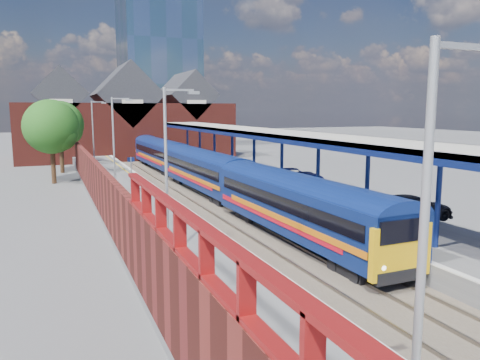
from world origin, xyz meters
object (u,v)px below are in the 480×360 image
object	(u,v)px
platform_sign	(131,167)
parked_car_dark	(411,207)
train	(179,159)
parked_car_blue	(295,176)
lamp_post_a	(429,275)
lamp_post_c	(115,140)
lamp_post_b	(169,163)
lamp_post_d	(94,130)

from	to	relation	value
platform_sign	parked_car_dark	size ratio (longest dim) A/B	0.52
train	parked_car_blue	distance (m)	14.25
lamp_post_a	lamp_post_c	distance (m)	30.00
train	parked_car_blue	world-z (taller)	train
lamp_post_b	parked_car_dark	distance (m)	14.58
lamp_post_a	lamp_post_b	bearing A→B (deg)	90.00
lamp_post_b	lamp_post_c	size ratio (longest dim) A/B	1.00
parked_car_dark	lamp_post_c	bearing A→B (deg)	49.43
lamp_post_c	parked_car_dark	xyz separation A→B (m)	(14.12, -14.41, -3.29)
lamp_post_b	lamp_post_c	bearing A→B (deg)	90.00
lamp_post_a	lamp_post_b	xyz separation A→B (m)	(0.00, 14.00, 0.00)
lamp_post_a	parked_car_dark	distance (m)	21.29
lamp_post_b	lamp_post_d	distance (m)	32.00
train	parked_car_dark	size ratio (longest dim) A/B	13.63
lamp_post_d	platform_sign	size ratio (longest dim) A/B	2.80
lamp_post_c	platform_sign	world-z (taller)	lamp_post_c
parked_car_dark	parked_car_blue	size ratio (longest dim) A/B	1.01
platform_sign	lamp_post_c	bearing A→B (deg)	-124.26
platform_sign	parked_car_dark	xyz separation A→B (m)	(12.76, -16.41, -0.99)
lamp_post_b	lamp_post_d	xyz separation A→B (m)	(0.00, 32.00, 0.00)
lamp_post_d	platform_sign	xyz separation A→B (m)	(1.36, -14.00, -2.30)
lamp_post_a	lamp_post_d	bearing A→B (deg)	90.00
lamp_post_b	parked_car_blue	xyz separation A→B (m)	(14.32, 15.30, -3.32)
lamp_post_c	lamp_post_b	bearing A→B (deg)	-90.00
parked_car_dark	lamp_post_a	bearing A→B (deg)	142.85
train	lamp_post_b	size ratio (longest dim) A/B	9.42
platform_sign	lamp_post_d	bearing A→B (deg)	95.56
lamp_post_b	platform_sign	size ratio (longest dim) A/B	2.80
lamp_post_a	platform_sign	size ratio (longest dim) A/B	2.80
lamp_post_a	parked_car_dark	world-z (taller)	lamp_post_a
lamp_post_a	lamp_post_c	world-z (taller)	same
lamp_post_d	platform_sign	distance (m)	14.25
parked_car_blue	lamp_post_d	bearing A→B (deg)	55.36
lamp_post_c	parked_car_blue	xyz separation A→B (m)	(14.32, -0.70, -3.32)
lamp_post_d	platform_sign	bearing A→B (deg)	-84.44
lamp_post_a	parked_car_blue	world-z (taller)	lamp_post_a
parked_car_dark	lamp_post_b	bearing A→B (deg)	101.44
train	platform_sign	xyz separation A→B (m)	(-6.49, -9.99, 0.57)
lamp_post_b	lamp_post_c	distance (m)	16.00
lamp_post_d	lamp_post_a	bearing A→B (deg)	-90.00
train	lamp_post_c	bearing A→B (deg)	-123.23
lamp_post_b	platform_sign	bearing A→B (deg)	85.67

